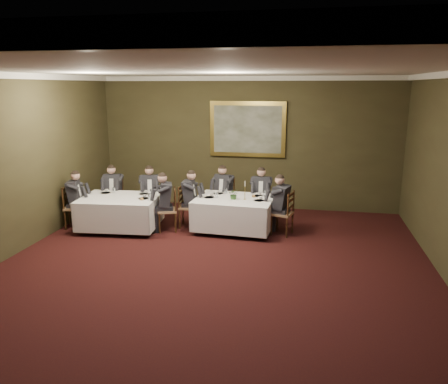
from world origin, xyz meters
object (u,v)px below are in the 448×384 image
(diner_main_endleft, at_px, (189,206))
(centerpiece, at_px, (234,194))
(table_main, at_px, (234,212))
(chair_main_backright, at_px, (261,209))
(chair_main_endleft, at_px, (188,215))
(diner_sec_endright, at_px, (167,209))
(chair_sec_endright, at_px, (168,219))
(diner_sec_endleft, at_px, (74,206))
(table_second, at_px, (120,210))
(diner_main_backleft, at_px, (224,198))
(chair_main_endright, at_px, (282,222))
(painting, at_px, (248,129))
(chair_main_backleft, at_px, (224,207))
(chair_sec_backright, at_px, (151,207))
(chair_sec_backleft, at_px, (115,206))
(chair_sec_endleft, at_px, (75,216))
(diner_sec_backleft, at_px, (114,198))
(diner_sec_backright, at_px, (151,199))
(diner_main_backright, at_px, (261,201))
(candlestick, at_px, (245,192))
(diner_main_endright, at_px, (282,212))

(diner_main_endleft, relative_size, centerpiece, 5.15)
(table_main, height_order, chair_main_backright, chair_main_backright)
(chair_main_endleft, xyz_separation_m, diner_sec_endright, (-0.39, -0.37, 0.23))
(chair_main_backright, xyz_separation_m, chair_sec_endright, (-2.02, -1.18, 0.00))
(diner_sec_endleft, bearing_deg, table_second, 79.33)
(table_main, bearing_deg, diner_main_backleft, 114.53)
(chair_main_endright, height_order, painting, painting)
(chair_main_backleft, height_order, chair_sec_backright, same)
(chair_sec_backleft, bearing_deg, diner_sec_endleft, 50.52)
(chair_main_backleft, relative_size, diner_sec_endleft, 0.74)
(table_main, relative_size, chair_sec_endleft, 1.83)
(chair_main_backright, distance_m, chair_main_endleft, 1.82)
(diner_sec_backleft, bearing_deg, centerpiece, 160.79)
(table_main, bearing_deg, diner_sec_backright, 166.52)
(chair_main_endright, bearing_deg, table_second, 111.30)
(chair_main_endleft, relative_size, diner_sec_backleft, 0.74)
(diner_main_backright, distance_m, diner_main_endleft, 1.81)
(diner_sec_endleft, relative_size, candlestick, 3.04)
(table_main, distance_m, chair_sec_backright, 2.29)
(chair_main_endleft, height_order, chair_sec_backleft, same)
(diner_main_backright, relative_size, chair_sec_backleft, 1.35)
(chair_main_backright, relative_size, chair_sec_endleft, 1.00)
(table_second, height_order, diner_main_backleft, diner_main_backleft)
(diner_sec_endright, height_order, centerpiece, diner_sec_endright)
(chair_main_endleft, height_order, candlestick, candlestick)
(diner_sec_endright, bearing_deg, table_main, -98.32)
(diner_main_endleft, distance_m, painting, 2.78)
(table_second, bearing_deg, chair_main_endright, 5.13)
(diner_sec_backright, height_order, candlestick, diner_sec_backright)
(chair_main_backright, height_order, diner_sec_backleft, diner_sec_backleft)
(diner_sec_backleft, relative_size, painting, 0.67)
(chair_sec_backleft, bearing_deg, diner_sec_backright, 174.65)
(chair_sec_endleft, relative_size, candlestick, 2.26)
(diner_main_backright, xyz_separation_m, chair_sec_endright, (-2.02, -1.17, -0.23))
(chair_main_endright, distance_m, diner_sec_endleft, 4.85)
(chair_main_backleft, bearing_deg, chair_sec_backright, 29.44)
(diner_sec_endright, bearing_deg, diner_main_endleft, -67.37)
(diner_main_endleft, bearing_deg, centerpiece, 77.73)
(chair_main_endleft, xyz_separation_m, diner_main_endright, (2.21, -0.13, 0.23))
(diner_main_backright, bearing_deg, diner_sec_endright, 29.87)
(chair_sec_endleft, height_order, diner_sec_endleft, diner_sec_endleft)
(chair_main_endleft, bearing_deg, diner_main_backleft, 136.60)
(chair_main_backright, relative_size, centerpiece, 3.83)
(table_main, xyz_separation_m, diner_sec_endleft, (-3.71, -0.50, 0.06))
(diner_main_endright, bearing_deg, diner_sec_endleft, 111.30)
(chair_main_backleft, height_order, diner_main_endleft, diner_main_endleft)
(chair_main_endright, bearing_deg, candlestick, 105.68)
(diner_sec_backleft, height_order, chair_sec_endleft, diner_sec_backleft)
(chair_sec_backleft, distance_m, chair_sec_backright, 0.95)
(chair_main_endright, bearing_deg, diner_main_endleft, 102.73)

